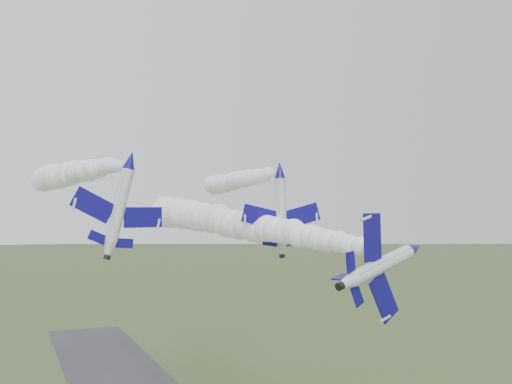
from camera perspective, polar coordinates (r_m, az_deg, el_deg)
jet_lead at (r=61.33m, az=15.63°, el=-5.47°), size 5.04×12.84×10.35m
smoke_trail_jet_lead at (r=84.31m, az=-1.24°, el=-3.30°), size 19.98×55.90×5.58m
jet_pair_left at (r=75.05m, az=-12.41°, el=3.14°), size 11.64×14.21×4.15m
smoke_trail_jet_pair_left at (r=106.72m, az=-17.80°, el=1.80°), size 11.10×58.56×5.28m
jet_pair_right at (r=80.71m, az=2.41°, el=2.23°), size 11.49×13.57×3.36m
smoke_trail_jet_pair_right at (r=115.16m, az=-2.25°, el=1.11°), size 14.74×62.98×4.46m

